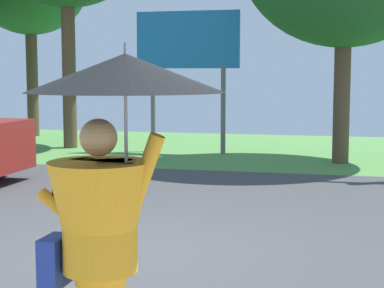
% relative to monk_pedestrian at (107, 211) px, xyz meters
% --- Properties ---
extents(ground_plane, '(40.00, 22.00, 0.20)m').
position_rel_monk_pedestrian_xyz_m(ground_plane, '(-0.95, 6.07, -1.21)').
color(ground_plane, '#424244').
extents(monk_pedestrian, '(1.14, 1.14, 2.13)m').
position_rel_monk_pedestrian_xyz_m(monk_pedestrian, '(0.00, 0.00, 0.00)').
color(monk_pedestrian, orange).
rests_on(monk_pedestrian, ground_plane).
extents(roadside_billboard, '(2.60, 0.12, 3.50)m').
position_rel_monk_pedestrian_xyz_m(roadside_billboard, '(-2.52, 11.93, 1.39)').
color(roadside_billboard, slate).
rests_on(roadside_billboard, ground_plane).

